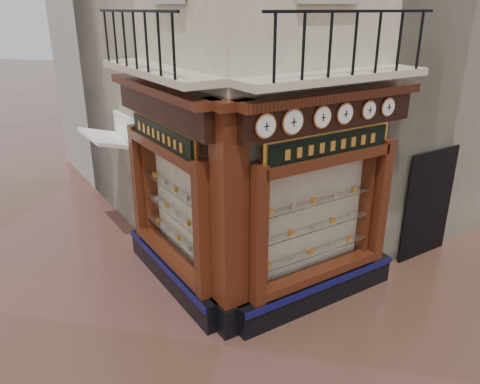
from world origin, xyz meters
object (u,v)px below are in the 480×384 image
(clock_c, at_px, (322,117))
(clock_f, at_px, (388,107))
(clock_a, at_px, (265,126))
(clock_e, at_px, (369,110))
(awning, at_px, (119,238))
(corner_pilaster, at_px, (229,226))
(clock_d, at_px, (345,114))
(signboard_right, at_px, (330,145))
(clock_b, at_px, (292,122))
(signboard_left, at_px, (162,135))

(clock_c, distance_m, clock_f, 1.49)
(clock_a, distance_m, clock_e, 2.10)
(clock_e, relative_size, clock_f, 0.98)
(clock_c, xyz_separation_m, awning, (-4.74, 2.01, -3.62))
(corner_pilaster, height_order, clock_a, corner_pilaster)
(clock_f, bearing_deg, clock_d, -180.00)
(clock_e, bearing_deg, signboard_right, 171.09)
(clock_b, bearing_deg, clock_e, 0.00)
(clock_b, relative_size, clock_c, 1.12)
(corner_pilaster, relative_size, clock_a, 10.66)
(corner_pilaster, bearing_deg, awning, 96.56)
(clock_c, height_order, awning, clock_c)
(signboard_right, bearing_deg, awning, 115.75)
(clock_d, relative_size, signboard_right, 0.18)
(corner_pilaster, distance_m, clock_d, 2.58)
(clock_f, relative_size, signboard_right, 0.17)
(clock_c, distance_m, awning, 6.30)
(signboard_left, bearing_deg, clock_a, -162.80)
(clock_a, bearing_deg, awning, 100.18)
(signboard_left, xyz_separation_m, signboard_right, (2.92, 0.00, 0.00))
(clock_a, relative_size, clock_e, 1.16)
(clock_a, height_order, clock_e, clock_a)
(corner_pilaster, bearing_deg, signboard_left, 100.25)
(clock_b, distance_m, clock_f, 2.07)
(clock_f, xyz_separation_m, signboard_right, (-0.90, -0.75, -0.52))
(clock_c, xyz_separation_m, clock_f, (1.05, 1.05, -0.00))
(clock_c, xyz_separation_m, clock_d, (0.34, 0.34, -0.00))
(clock_a, relative_size, clock_f, 1.15)
(clock_a, height_order, signboard_left, clock_a)
(clock_c, relative_size, signboard_left, 0.19)
(clock_d, height_order, clock_f, clock_d)
(clock_a, distance_m, awning, 6.05)
(signboard_right, bearing_deg, corner_pilaster, 169.75)
(clock_b, xyz_separation_m, clock_e, (1.13, 1.13, 0.00))
(clock_b, bearing_deg, clock_c, 0.00)
(signboard_right, bearing_deg, clock_c, -160.88)
(clock_f, distance_m, signboard_right, 1.28)
(clock_c, bearing_deg, clock_d, -0.00)
(clock_d, distance_m, clock_e, 0.54)
(signboard_left, bearing_deg, clock_b, -151.79)
(clock_c, relative_size, signboard_right, 0.18)
(clock_b, relative_size, clock_f, 1.24)
(clock_f, distance_m, signboard_left, 3.93)
(corner_pilaster, bearing_deg, clock_b, -26.64)
(corner_pilaster, xyz_separation_m, clock_d, (1.65, 1.05, 1.67))
(clock_b, height_order, clock_e, clock_b)
(clock_a, xyz_separation_m, signboard_left, (-2.02, 1.06, -0.52))
(clock_b, relative_size, clock_d, 1.15)
(signboard_left, bearing_deg, signboard_right, -135.00)
(clock_d, distance_m, clock_f, 1.01)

